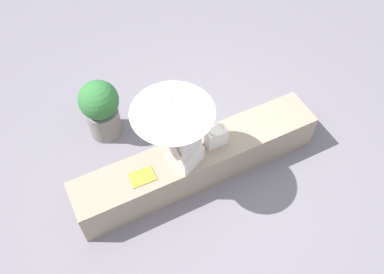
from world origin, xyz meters
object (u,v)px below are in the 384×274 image
at_px(parasol, 172,105).
at_px(planter_near, 101,108).
at_px(handbag_black, 216,137).
at_px(magazine, 142,177).
at_px(person_seated, 185,141).

height_order(parasol, planter_near, parasol).
xyz_separation_m(parasol, handbag_black, (0.53, -0.01, -0.81)).
bearing_deg(handbag_black, parasol, 179.38).
bearing_deg(parasol, magazine, -173.44).
height_order(person_seated, handbag_black, person_seated).
bearing_deg(planter_near, person_seated, -63.86).
bearing_deg(magazine, person_seated, -1.19).
xyz_separation_m(person_seated, planter_near, (-0.60, 1.22, -0.41)).
bearing_deg(magazine, parasol, 7.75).
height_order(magazine, planter_near, planter_near).
height_order(handbag_black, planter_near, planter_near).
bearing_deg(person_seated, planter_near, 116.14).
bearing_deg(handbag_black, magazine, -177.38).
bearing_deg(magazine, handbag_black, 3.81).
relative_size(person_seated, magazine, 3.21).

